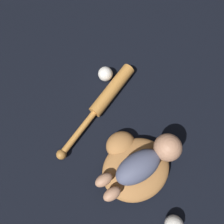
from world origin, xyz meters
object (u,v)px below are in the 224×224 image
Objects in this scene: baseball_glove at (133,165)px; baby_figure at (147,161)px; baseball_bat at (105,99)px; baseball at (105,74)px.

baby_figure is at bearing -40.05° from baseball_glove.
baby_figure is 0.68× the size of baseball_bat.
baseball_glove is 0.10m from baby_figure.
baseball_glove is 4.78× the size of baseball.
baby_figure is (0.03, -0.03, 0.09)m from baseball_glove.
baby_figure is 0.47m from baseball.
baseball_bat is at bearing 73.70° from baby_figure.
baseball_bat is at bearing 66.46° from baseball_glove.
baseball_glove reaches higher than baseball.
baseball_glove is at bearing -119.84° from baseball.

